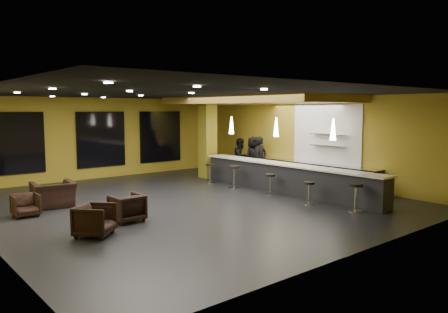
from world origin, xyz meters
TOP-DOWN VIEW (x-y plane):
  - floor at (0.00, 0.00)m, footprint 12.00×13.00m
  - ceiling at (0.00, 0.00)m, footprint 12.00×13.00m
  - wall_back at (0.00, 6.55)m, footprint 12.00×0.10m
  - wall_front at (0.00, -6.55)m, footprint 12.00×0.10m
  - wall_right at (6.05, 0.00)m, footprint 0.10×13.00m
  - wood_soffit at (4.00, 1.00)m, footprint 3.60×8.00m
  - window_left at (-3.50, 6.44)m, footprint 2.20×0.06m
  - window_center at (0.00, 6.44)m, footprint 2.20×0.06m
  - window_right at (3.00, 6.44)m, footprint 2.20×0.06m
  - tile_backsplash at (5.96, -1.00)m, footprint 0.06×3.20m
  - bar_counter at (3.65, -1.00)m, footprint 0.60×8.00m
  - bar_top at (3.65, -1.00)m, footprint 0.78×8.10m
  - prep_counter at (5.65, -0.50)m, footprint 0.70×6.00m
  - prep_top at (5.65, -0.50)m, footprint 0.72×6.00m
  - wall_shelf_lower at (5.82, -1.20)m, footprint 0.30×1.50m
  - wall_shelf_upper at (5.82, -1.20)m, footprint 0.30×1.50m
  - column at (3.65, 3.60)m, footprint 0.60×0.60m
  - pendant_0 at (3.65, -3.00)m, footprint 0.20×0.20m
  - pendant_1 at (3.65, -0.50)m, footprint 0.20×0.20m
  - pendant_2 at (3.65, 2.00)m, footprint 0.20×0.20m
  - staff_a at (4.68, 1.35)m, footprint 0.75×0.56m
  - staff_b at (4.75, 2.64)m, footprint 0.98×0.85m
  - staff_c at (5.02, 2.14)m, footprint 0.90×0.59m
  - armchair_a at (-3.91, -1.81)m, footprint 1.16×1.16m
  - armchair_b at (-2.69, -1.06)m, footprint 0.81×0.83m
  - armchair_c at (-4.61, 1.26)m, footprint 0.70×0.72m
  - armchair_d at (-3.62, 1.94)m, footprint 1.30×1.17m
  - bar_stool_0 at (2.97, -4.35)m, footprint 0.42×0.42m
  - bar_stool_1 at (2.75, -2.80)m, footprint 0.36×0.36m
  - bar_stool_2 at (2.89, -0.96)m, footprint 0.38×0.38m
  - bar_stool_3 at (2.76, 0.80)m, footprint 0.44×0.44m
  - bar_stool_4 at (2.81, 2.36)m, footprint 0.39×0.39m

SIDE VIEW (x-z plane):
  - floor at x=0.00m, z-range -0.10..0.00m
  - armchair_c at x=-4.61m, z-range 0.00..0.64m
  - armchair_b at x=-2.69m, z-range 0.00..0.74m
  - armchair_a at x=-3.91m, z-range 0.00..0.76m
  - armchair_d at x=-3.62m, z-range 0.00..0.78m
  - prep_counter at x=5.65m, z-range 0.00..0.86m
  - bar_stool_1 at x=2.75m, z-range 0.10..0.82m
  - bar_stool_2 at x=2.89m, z-range 0.10..0.85m
  - bar_stool_4 at x=2.81m, z-range 0.11..0.89m
  - bar_counter at x=3.65m, z-range 0.00..1.00m
  - bar_stool_0 at x=2.97m, z-range 0.12..0.95m
  - bar_stool_3 at x=2.76m, z-range 0.12..0.99m
  - staff_b at x=4.75m, z-range 0.00..1.74m
  - prep_top at x=5.65m, z-range 0.87..0.90m
  - staff_c at x=5.02m, z-range 0.00..1.83m
  - staff_a at x=4.68m, z-range 0.00..1.88m
  - bar_top at x=3.65m, z-range 1.00..1.05m
  - wall_shelf_lower at x=5.82m, z-range 1.59..1.61m
  - window_left at x=-3.50m, z-range 0.50..2.90m
  - window_center at x=0.00m, z-range 0.50..2.90m
  - window_right at x=3.00m, z-range 0.50..2.90m
  - wall_back at x=0.00m, z-range 0.00..3.50m
  - wall_front at x=0.00m, z-range 0.00..3.50m
  - wall_right at x=6.05m, z-range 0.00..3.50m
  - column at x=3.65m, z-range 0.00..3.50m
  - tile_backsplash at x=5.96m, z-range 0.80..3.20m
  - wall_shelf_upper at x=5.82m, z-range 2.03..2.06m
  - pendant_0 at x=3.65m, z-range 2.00..2.70m
  - pendant_1 at x=3.65m, z-range 2.00..2.70m
  - pendant_2 at x=3.65m, z-range 2.00..2.70m
  - wood_soffit at x=4.00m, z-range 3.22..3.50m
  - ceiling at x=0.00m, z-range 3.50..3.60m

